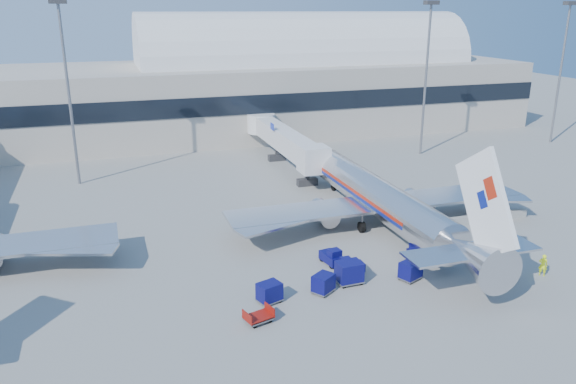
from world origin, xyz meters
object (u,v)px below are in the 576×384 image
object	(u,v)px
barrier_far	(513,214)
cart_solo_near	(410,270)
barrier_near	(461,221)
airliner_main	(382,199)
cart_solo_far	(486,257)
cart_train_a	(349,272)
cart_train_c	(269,292)
mast_west	(66,67)
tug_right	(418,254)
ramp_worker	(543,265)
mast_far_east	(563,52)
tug_lead	(350,266)
cart_train_b	(323,283)
jetbridge_near	(281,138)
tug_left	(332,257)
cart_open_red	(259,317)
mast_east	(427,56)
barrier_mid	(488,218)

from	to	relation	value
barrier_far	cart_solo_near	world-z (taller)	cart_solo_near
barrier_near	airliner_main	bearing A→B (deg)	162.61
airliner_main	cart_solo_far	distance (m)	12.56
cart_train_a	cart_solo_far	xyz separation A→B (m)	(12.49, -0.94, -0.07)
airliner_main	cart_train_c	xyz separation A→B (m)	(-15.46, -11.70, -2.08)
mast_west	barrier_far	size ratio (longest dim) A/B	7.53
tug_right	ramp_worker	size ratio (longest dim) A/B	1.28
mast_west	cart_solo_near	bearing A→B (deg)	-54.36
cart_train_a	tug_right	bearing A→B (deg)	13.10
mast_far_east	barrier_near	distance (m)	48.57
tug_right	cart_train_c	world-z (taller)	cart_train_c
barrier_far	tug_lead	bearing A→B (deg)	-163.47
mast_west	cart_solo_near	xyz separation A→B (m)	(26.71, -37.25, -13.95)
tug_lead	cart_train_c	size ratio (longest dim) A/B	1.02
mast_west	cart_train_c	distance (m)	42.30
barrier_far	cart_train_b	distance (m)	27.15
jetbridge_near	ramp_worker	bearing A→B (deg)	-76.19
airliner_main	barrier_near	xyz separation A→B (m)	(8.00, -2.51, -2.48)
tug_lead	cart_train_b	world-z (taller)	cart_train_b
tug_left	cart_train_a	bearing A→B (deg)	170.19
airliner_main	ramp_worker	xyz separation A→B (m)	(7.65, -14.59, -1.96)
cart_solo_far	cart_open_red	bearing A→B (deg)	172.84
cart_train_b	cart_solo_near	size ratio (longest dim) A/B	1.01
barrier_far	cart_open_red	world-z (taller)	barrier_far
barrier_far	tug_right	size ratio (longest dim) A/B	1.21
barrier_far	tug_lead	world-z (taller)	tug_lead
cart_solo_near	ramp_worker	xyz separation A→B (m)	(10.94, -2.84, 0.12)
cart_solo_near	ramp_worker	distance (m)	11.31
mast_east	tug_right	bearing A→B (deg)	-121.28
tug_right	tug_left	world-z (taller)	tug_left
barrier_far	jetbridge_near	bearing A→B (deg)	120.55
cart_train_c	tug_lead	bearing A→B (deg)	-0.29
barrier_near	tug_right	distance (m)	10.71
tug_left	cart_train_c	distance (m)	8.53
jetbridge_near	cart_solo_near	xyz separation A→B (m)	(-0.89, -38.06, -3.09)
cart_solo_far	tug_left	bearing A→B (deg)	145.16
mast_west	cart_train_b	xyz separation A→B (m)	(19.01, -37.08, -13.97)
tug_right	cart_train_b	world-z (taller)	cart_train_b
mast_far_east	cart_solo_far	bearing A→B (deg)	-137.71
tug_right	mast_east	bearing A→B (deg)	87.68
mast_west	tug_right	bearing A→B (deg)	-49.43
airliner_main	mast_east	bearing A→B (deg)	51.89
barrier_mid	cart_train_b	world-z (taller)	cart_train_b
barrier_far	cart_train_a	bearing A→B (deg)	-160.24
barrier_mid	barrier_far	xyz separation A→B (m)	(3.30, 0.00, 0.00)
ramp_worker	cart_solo_near	bearing A→B (deg)	29.54
cart_train_b	mast_east	bearing A→B (deg)	15.21
tug_lead	airliner_main	bearing A→B (deg)	50.02
cart_train_c	cart_train_a	bearing A→B (deg)	-11.08
mast_east	mast_far_east	bearing A→B (deg)	0.00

